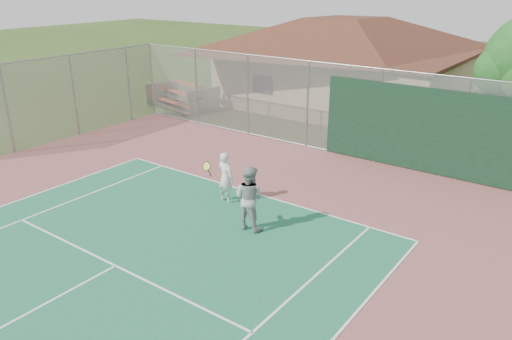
# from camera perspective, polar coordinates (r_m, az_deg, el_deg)

# --- Properties ---
(back_fence) EXTENTS (20.08, 0.11, 3.53)m
(back_fence) POSITION_cam_1_polar(r_m,az_deg,el_deg) (18.89, 14.02, 5.62)
(back_fence) COLOR gray
(back_fence) RESTS_ON ground
(side_fence_left) EXTENTS (0.08, 9.00, 3.50)m
(side_fence_left) POSITION_cam_1_polar(r_m,az_deg,el_deg) (23.12, -20.08, 7.96)
(side_fence_left) COLOR gray
(side_fence_left) RESTS_ON ground
(clubhouse) EXTENTS (12.82, 8.58, 5.52)m
(clubhouse) POSITION_cam_1_polar(r_m,az_deg,el_deg) (27.04, 10.00, 12.92)
(clubhouse) COLOR tan
(clubhouse) RESTS_ON ground
(bleachers) EXTENTS (3.62, 2.55, 1.21)m
(bleachers) POSITION_cam_1_polar(r_m,az_deg,el_deg) (27.04, -8.47, 8.35)
(bleachers) COLOR #AD3828
(bleachers) RESTS_ON ground
(player_white_front) EXTENTS (0.96, 0.66, 1.60)m
(player_white_front) POSITION_cam_1_polar(r_m,az_deg,el_deg) (15.26, -3.55, -0.87)
(player_white_front) COLOR silver
(player_white_front) RESTS_ON ground
(player_grey_back) EXTENTS (0.92, 0.74, 1.82)m
(player_grey_back) POSITION_cam_1_polar(r_m,az_deg,el_deg) (13.57, -0.78, -3.26)
(player_grey_back) COLOR #9A9C9F
(player_grey_back) RESTS_ON ground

